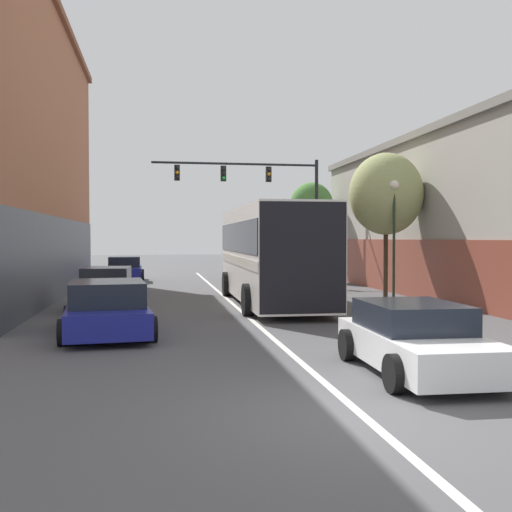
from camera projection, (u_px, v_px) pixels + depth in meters
name	position (u px, v px, depth m)	size (l,w,h in m)	color
ground_plane	(362.00, 415.00, 8.03)	(160.00, 160.00, 0.00)	#4C4C4F
lane_center_line	(233.00, 304.00, 21.64)	(0.14, 39.60, 0.01)	silver
bus	(271.00, 250.00, 21.60)	(2.97, 10.40, 3.46)	silver
hatchback_foreground	(415.00, 339.00, 10.58)	(2.06, 4.07, 1.23)	silver
parked_car_left_near	(107.00, 289.00, 20.28)	(2.01, 3.91, 1.41)	orange
parked_car_left_mid	(125.00, 269.00, 33.19)	(2.15, 4.20, 1.37)	navy
parked_car_left_far	(107.00, 309.00, 14.72)	(2.49, 4.61, 1.34)	navy
traffic_signal_gantry	(263.00, 190.00, 31.61)	(8.83, 0.36, 6.59)	black
street_lamp	(394.00, 224.00, 21.97)	(0.37, 0.37, 4.51)	#233323
street_tree_near	(386.00, 194.00, 23.17)	(2.88, 2.59, 5.69)	#3D2D1E
street_tree_far	(312.00, 207.00, 33.67)	(2.49, 2.24, 5.54)	brown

